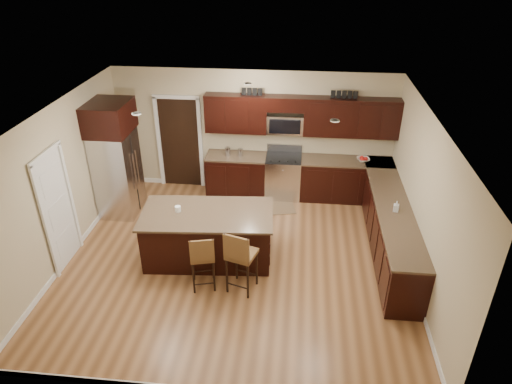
# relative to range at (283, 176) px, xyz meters

# --- Properties ---
(floor) EXTENTS (6.00, 6.00, 0.00)m
(floor) POSITION_rel_range_xyz_m (-0.68, -2.45, -0.47)
(floor) COLOR #8E5F38
(floor) RESTS_ON ground
(ceiling) EXTENTS (6.00, 6.00, 0.00)m
(ceiling) POSITION_rel_range_xyz_m (-0.68, -2.45, 2.23)
(ceiling) COLOR silver
(ceiling) RESTS_ON wall_back
(wall_back) EXTENTS (6.00, 0.00, 6.00)m
(wall_back) POSITION_rel_range_xyz_m (-0.68, 0.30, 0.88)
(wall_back) COLOR #BFB08A
(wall_back) RESTS_ON floor
(wall_left) EXTENTS (0.00, 5.50, 5.50)m
(wall_left) POSITION_rel_range_xyz_m (-3.68, -2.45, 0.88)
(wall_left) COLOR #BFB08A
(wall_left) RESTS_ON floor
(wall_right) EXTENTS (0.00, 5.50, 5.50)m
(wall_right) POSITION_rel_range_xyz_m (2.32, -2.45, 0.88)
(wall_right) COLOR #BFB08A
(wall_right) RESTS_ON floor
(base_cabinets) EXTENTS (4.02, 3.96, 0.92)m
(base_cabinets) POSITION_rel_range_xyz_m (1.22, -1.01, -0.01)
(base_cabinets) COLOR black
(base_cabinets) RESTS_ON floor
(upper_cabinets) EXTENTS (4.00, 0.33, 0.80)m
(upper_cabinets) POSITION_rel_range_xyz_m (0.36, 0.13, 1.37)
(upper_cabinets) COLOR black
(upper_cabinets) RESTS_ON wall_back
(range) EXTENTS (0.76, 0.64, 1.11)m
(range) POSITION_rel_range_xyz_m (0.00, 0.00, 0.00)
(range) COLOR silver
(range) RESTS_ON floor
(microwave) EXTENTS (0.76, 0.31, 0.40)m
(microwave) POSITION_rel_range_xyz_m (0.00, 0.15, 1.15)
(microwave) COLOR silver
(microwave) RESTS_ON upper_cabinets
(doorway) EXTENTS (0.85, 0.03, 2.06)m
(doorway) POSITION_rel_range_xyz_m (-2.33, 0.28, 0.56)
(doorway) COLOR black
(doorway) RESTS_ON floor
(pantry_door) EXTENTS (0.03, 0.80, 2.04)m
(pantry_door) POSITION_rel_range_xyz_m (-3.66, -2.75, 0.55)
(pantry_door) COLOR white
(pantry_door) RESTS_ON floor
(letter_decor) EXTENTS (2.20, 0.03, 0.15)m
(letter_decor) POSITION_rel_range_xyz_m (0.22, 0.13, 1.82)
(letter_decor) COLOR black
(letter_decor) RESTS_ON upper_cabinets
(island) EXTENTS (2.34, 1.35, 0.92)m
(island) POSITION_rel_range_xyz_m (-1.20, -2.39, -0.04)
(island) COLOR black
(island) RESTS_ON floor
(stool_mid) EXTENTS (0.46, 0.46, 1.02)m
(stool_mid) POSITION_rel_range_xyz_m (-1.11, -3.23, 0.16)
(stool_mid) COLOR brown
(stool_mid) RESTS_ON floor
(stool_right) EXTENTS (0.53, 0.53, 1.14)m
(stool_right) POSITION_rel_range_xyz_m (-0.52, -3.23, 0.24)
(stool_right) COLOR brown
(stool_right) RESTS_ON floor
(refrigerator) EXTENTS (0.79, 0.94, 2.35)m
(refrigerator) POSITION_rel_range_xyz_m (-3.30, -1.00, 0.74)
(refrigerator) COLOR silver
(refrigerator) RESTS_ON floor
(floor_mat) EXTENTS (1.12, 0.86, 0.01)m
(floor_mat) POSITION_rel_range_xyz_m (-0.23, -0.56, -0.47)
(floor_mat) COLOR brown
(floor_mat) RESTS_ON floor
(fruit_bowl) EXTENTS (0.31, 0.31, 0.07)m
(fruit_bowl) POSITION_rel_range_xyz_m (1.67, -0.00, 0.48)
(fruit_bowl) COLOR silver
(fruit_bowl) RESTS_ON base_cabinets
(soap_bottle) EXTENTS (0.10, 0.10, 0.19)m
(soap_bottle) POSITION_rel_range_xyz_m (2.02, -2.00, 0.54)
(soap_bottle) COLOR #B2B2B2
(soap_bottle) RESTS_ON base_cabinets
(canister_tall) EXTENTS (0.12, 0.12, 0.18)m
(canister_tall) POSITION_rel_range_xyz_m (-1.21, -0.00, 0.54)
(canister_tall) COLOR silver
(canister_tall) RESTS_ON base_cabinets
(canister_short) EXTENTS (0.11, 0.11, 0.16)m
(canister_short) POSITION_rel_range_xyz_m (-0.93, -0.00, 0.53)
(canister_short) COLOR silver
(canister_short) RESTS_ON base_cabinets
(island_jar) EXTENTS (0.10, 0.10, 0.10)m
(island_jar) POSITION_rel_range_xyz_m (-1.70, -2.39, 0.50)
(island_jar) COLOR white
(island_jar) RESTS_ON island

